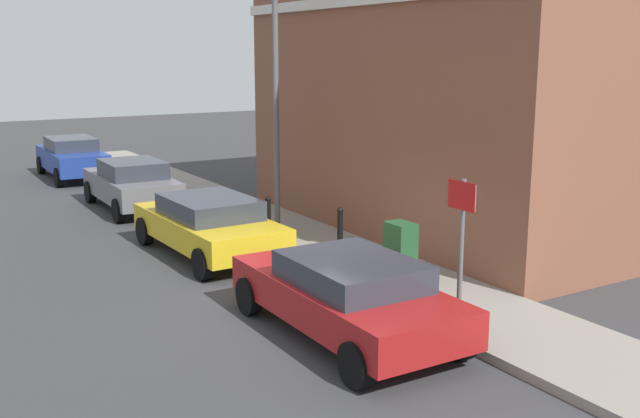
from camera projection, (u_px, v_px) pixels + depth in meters
ground at (308, 305)px, 12.91m from camera, size 80.00×80.00×0.00m
sidewalk at (259, 221)px, 18.96m from camera, size 2.26×30.00×0.15m
corner_building at (475, 50)px, 18.05m from camera, size 7.00×10.37×8.75m
car_red at (347, 293)px, 11.35m from camera, size 1.99×4.36×1.28m
car_yellow at (209, 224)px, 15.94m from camera, size 2.06×4.36×1.29m
car_grey at (132, 184)px, 20.60m from camera, size 1.88×4.17×1.40m
car_blue at (72, 157)px, 25.72m from camera, size 1.86×4.29×1.43m
utility_cabinet at (400, 256)px, 13.50m from camera, size 0.46×0.61×1.15m
bollard_near_cabinet at (340, 230)px, 15.37m from camera, size 0.14×0.14×1.04m
bollard_far_kerb at (268, 217)px, 16.51m from camera, size 0.14×0.14×1.04m
street_sign at (461, 230)px, 11.30m from camera, size 0.08×0.60×2.30m
lamppost at (276, 97)px, 17.33m from camera, size 0.20×0.44×5.72m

